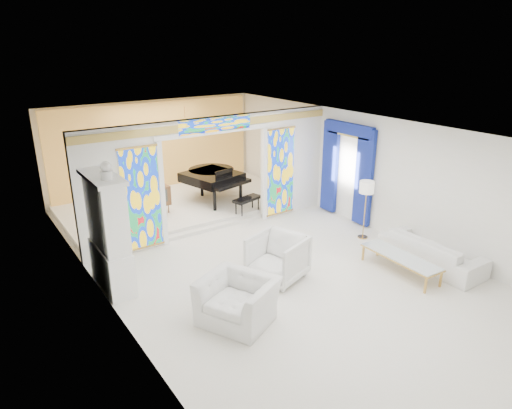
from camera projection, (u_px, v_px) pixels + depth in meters
floor at (259, 257)px, 10.63m from camera, size 12.00×12.00×0.00m
ceiling at (260, 129)px, 9.61m from camera, size 7.00×12.00×0.02m
wall_back at (154, 147)px, 14.77m from camera, size 7.00×0.02×3.00m
wall_left at (101, 232)px, 8.26m from camera, size 0.02×12.00×3.00m
wall_right at (369, 172)px, 11.98m from camera, size 0.02×12.00×3.00m
partition_wall at (215, 170)px, 11.62m from camera, size 7.00×0.22×3.00m
stained_glass_left at (141, 199)px, 10.58m from camera, size 0.90×0.04×2.40m
stained_glass_right at (280, 172)px, 12.74m from camera, size 0.90×0.04×2.40m
stained_glass_transom at (216, 125)px, 11.14m from camera, size 2.00×0.04×0.34m
alcove_platform at (182, 204)px, 13.78m from camera, size 6.80×3.80×0.18m
gold_curtain_back at (155, 148)px, 14.68m from camera, size 6.70×0.10×2.90m
chandelier at (185, 123)px, 12.97m from camera, size 0.48×0.48×0.30m
blue_drapes at (347, 164)px, 12.45m from camera, size 0.14×1.85×2.65m
china_cabinet at (109, 234)px, 8.99m from camera, size 0.56×1.46×2.72m
armchair_left at (237, 301)px, 8.11m from camera, size 1.54×1.61×0.82m
armchair_right at (278, 258)px, 9.54m from camera, size 1.34×1.32×0.97m
sofa at (431, 251)px, 10.16m from camera, size 0.93×2.32×0.68m
side_table at (228, 281)px, 8.90m from camera, size 0.55×0.55×0.53m
vase at (228, 268)px, 8.80m from camera, size 0.26×0.26×0.20m
coffee_table at (401, 257)px, 9.79m from camera, size 0.64×1.86×0.41m
floor_lamp at (367, 190)px, 11.25m from camera, size 0.47×0.47×1.50m
grand_piano at (213, 176)px, 13.74m from camera, size 1.90×2.91×1.07m
tv_console at (157, 196)px, 12.67m from camera, size 0.70×0.50×0.78m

